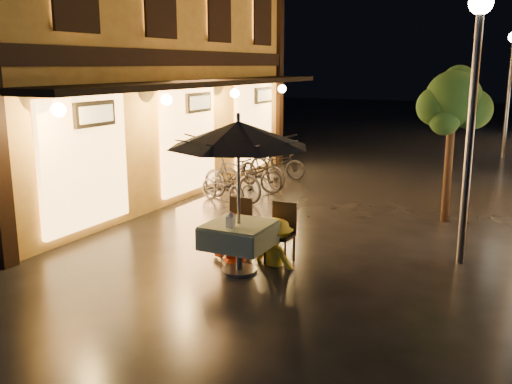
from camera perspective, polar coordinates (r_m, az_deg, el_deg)
The scene contains 17 objects.
ground at distance 8.90m, azimuth -1.63°, elevation -8.14°, with size 90.00×90.00×0.00m, color black.
west_building at distance 14.89m, azimuth -14.63°, elevation 14.37°, with size 5.90×11.40×7.40m.
street_tree at distance 11.99m, azimuth 19.17°, elevation 8.42°, with size 1.43×1.20×3.15m.
streetlamp_near at distance 9.41m, azimuth 21.02°, elevation 10.36°, with size 0.36×0.36×4.23m.
streetlamp_far at distance 21.39m, azimuth 24.11°, elevation 10.91°, with size 0.36×0.36×4.23m.
cafe_table at distance 8.80m, azimuth -1.72°, elevation -4.35°, with size 0.99×0.99×0.78m.
patio_umbrella at distance 8.48m, azimuth -1.79°, elevation 5.79°, with size 2.17×2.17×2.46m.
cafe_chair_left at distance 9.62m, azimuth -1.79°, elevation -3.17°, with size 0.42×0.42×0.97m.
cafe_chair_right at distance 9.29m, azimuth 2.59°, elevation -3.76°, with size 0.42×0.42×0.97m.
table_lantern at distance 8.49m, azimuth -2.55°, elevation -2.67°, with size 0.16×0.16×0.25m.
person_orange at distance 9.35m, azimuth -2.35°, elevation -2.15°, with size 0.75×0.58×1.54m, color red.
person_yellow at distance 9.10m, azimuth 2.07°, elevation -2.79°, with size 0.95×0.55×1.47m, color yellow.
bicycle_0 at distance 13.25m, azimuth -3.34°, elevation 0.59°, with size 0.53×1.51×0.79m, color #212228.
bicycle_1 at distance 13.44m, azimuth -2.43°, elevation 1.39°, with size 0.51×1.80×1.08m, color black.
bicycle_2 at distance 14.37m, azimuth -0.60°, elevation 1.78°, with size 0.60×1.73×0.91m, color black.
bicycle_3 at distance 14.82m, azimuth 0.61°, elevation 2.27°, with size 0.46×1.64×0.99m, color black.
bicycle_4 at distance 16.09m, azimuth 2.14°, elevation 2.91°, with size 0.59×1.68×0.88m, color black.
Camera 1 is at (3.87, -7.37, 3.15)m, focal length 40.00 mm.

